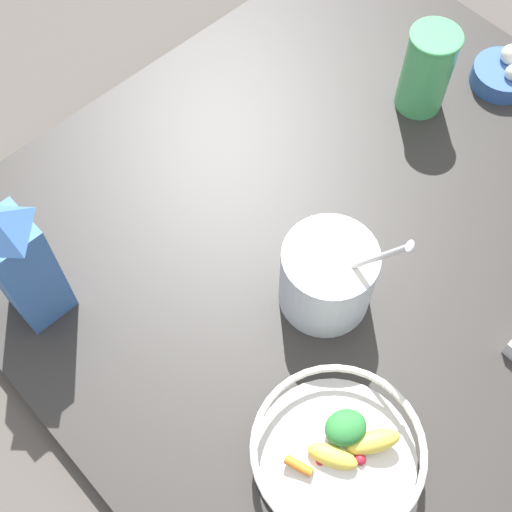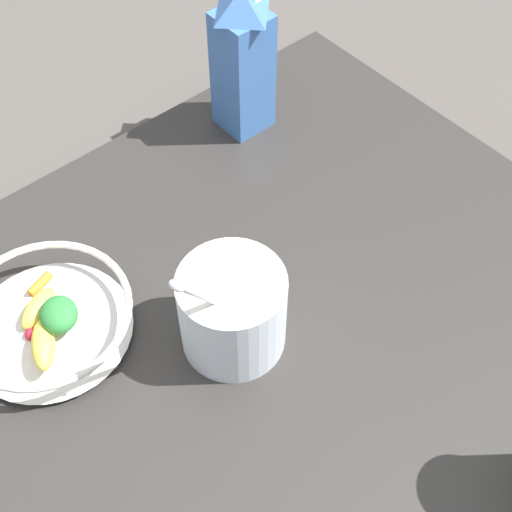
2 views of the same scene
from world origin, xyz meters
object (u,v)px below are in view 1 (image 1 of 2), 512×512
at_px(yogurt_tub, 328,275).
at_px(garlic_bowl, 503,73).
at_px(fruit_bowl, 338,452).
at_px(milk_carton, 20,263).
at_px(drinking_cup, 427,69).

xyz_separation_m(yogurt_tub, garlic_bowl, (-0.54, -0.08, -0.05)).
bearing_deg(garlic_bowl, fruit_bowl, 20.63).
relative_size(fruit_bowl, milk_carton, 0.92).
distance_m(fruit_bowl, milk_carton, 0.49).
bearing_deg(garlic_bowl, milk_carton, -12.94).
relative_size(fruit_bowl, yogurt_tub, 0.96).
relative_size(yogurt_tub, drinking_cup, 1.51).
bearing_deg(yogurt_tub, drinking_cup, -158.65).
xyz_separation_m(milk_carton, drinking_cup, (-0.71, 0.13, -0.04)).
bearing_deg(yogurt_tub, garlic_bowl, -171.15).
height_order(fruit_bowl, garlic_bowl, fruit_bowl).
bearing_deg(yogurt_tub, milk_carton, -41.66).
height_order(fruit_bowl, milk_carton, milk_carton).
bearing_deg(milk_carton, yogurt_tub, 138.34).
height_order(milk_carton, yogurt_tub, milk_carton).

